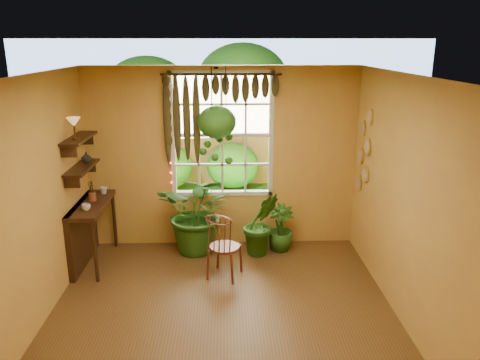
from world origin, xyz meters
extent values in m
plane|color=brown|center=(0.00, 0.00, 0.00)|extent=(4.50, 4.50, 0.00)
plane|color=silver|center=(0.00, 0.00, 2.70)|extent=(4.50, 4.50, 0.00)
plane|color=#C38642|center=(0.00, 2.25, 1.35)|extent=(4.00, 0.00, 4.00)
plane|color=#C38642|center=(-2.00, 0.00, 1.35)|extent=(0.00, 4.50, 4.50)
plane|color=#C38642|center=(2.00, 0.00, 1.35)|extent=(0.00, 4.50, 4.50)
cube|color=silver|center=(0.00, 2.28, 1.70)|extent=(1.52, 0.10, 1.86)
cube|color=white|center=(0.00, 2.31, 1.70)|extent=(1.38, 0.01, 1.78)
cylinder|color=#331D0E|center=(0.00, 2.17, 2.58)|extent=(1.70, 0.04, 0.04)
cube|color=#331D0E|center=(-1.80, 1.60, 0.87)|extent=(0.40, 1.20, 0.06)
cube|color=#331D0E|center=(-1.96, 1.60, 0.45)|extent=(0.08, 1.18, 0.90)
cylinder|color=#331D0E|center=(-1.64, 1.05, 0.43)|extent=(0.05, 0.05, 0.86)
cylinder|color=#331D0E|center=(-1.64, 2.15, 0.43)|extent=(0.05, 0.05, 0.86)
cube|color=#331D0E|center=(-1.88, 1.60, 1.40)|extent=(0.25, 0.90, 0.04)
cube|color=#331D0E|center=(-1.88, 1.60, 1.80)|extent=(0.25, 0.90, 0.04)
cube|color=#20631C|center=(0.00, 7.25, -0.02)|extent=(14.00, 10.00, 0.04)
cube|color=olive|center=(0.00, 5.45, 0.90)|extent=(12.00, 0.10, 1.80)
plane|color=#96BEFB|center=(0.00, 9.05, 1.55)|extent=(12.00, 0.00, 12.00)
cylinder|color=maroon|center=(0.03, 1.15, 0.42)|extent=(0.52, 0.52, 0.04)
torus|color=maroon|center=(-0.04, 0.99, 0.87)|extent=(0.36, 0.17, 0.38)
imported|color=#1B4C14|center=(-0.34, 1.94, 0.62)|extent=(1.36, 1.26, 1.24)
imported|color=#1B4C14|center=(0.56, 1.82, 0.48)|extent=(0.62, 0.54, 0.95)
imported|color=#1B4C14|center=(0.86, 1.95, 0.35)|extent=(0.44, 0.44, 0.70)
ellipsoid|color=black|center=(-0.07, 2.01, 1.85)|extent=(0.32, 0.32, 0.19)
ellipsoid|color=#1B4C14|center=(-0.07, 2.01, 1.93)|extent=(0.54, 0.54, 0.46)
imported|color=silver|center=(-1.78, 1.30, 0.94)|extent=(0.12, 0.12, 0.09)
imported|color=beige|center=(-1.72, 1.99, 0.95)|extent=(0.12, 0.12, 0.10)
cylinder|color=brown|center=(-1.80, 1.69, 0.96)|extent=(0.10, 0.10, 0.12)
imported|color=#B2AD99|center=(-1.87, 1.82, 1.49)|extent=(0.17, 0.17, 0.14)
cylinder|color=brown|center=(-1.86, 1.40, 1.83)|extent=(0.10, 0.10, 0.03)
cylinder|color=brown|center=(-1.86, 1.40, 1.92)|extent=(0.02, 0.02, 0.17)
cone|color=slate|center=(-1.86, 1.40, 2.05)|extent=(0.17, 0.17, 0.12)
camera|label=1|loc=(0.05, -4.51, 3.02)|focal=35.00mm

